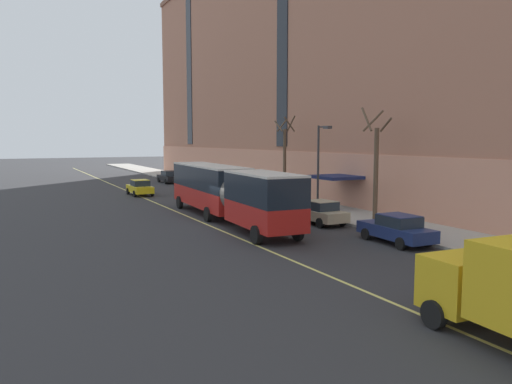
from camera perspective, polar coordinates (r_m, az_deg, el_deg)
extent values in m
plane|color=#303033|center=(32.46, -3.22, -3.75)|extent=(260.00, 260.00, 0.00)
cube|color=#ADA89E|center=(39.50, 7.52, -1.93)|extent=(5.02, 160.00, 0.15)
cube|color=#B2755B|center=(43.23, 20.00, 17.32)|extent=(12.00, 110.00, 28.46)
cube|color=tan|center=(38.34, 13.10, 0.92)|extent=(0.14, 110.00, 4.40)
cube|color=navy|center=(39.24, 9.19, 1.70)|extent=(3.20, 3.40, 0.24)
cube|color=#1E232B|center=(50.59, 3.03, 17.59)|extent=(0.10, 2.00, 21.63)
cube|color=#1E232B|center=(75.42, -7.65, 13.70)|extent=(0.10, 2.00, 21.63)
cube|color=red|center=(37.01, -5.32, -0.57)|extent=(2.95, 10.93, 1.31)
cube|color=black|center=(36.87, -5.34, 1.68)|extent=(2.97, 10.93, 1.60)
cube|color=silver|center=(36.82, -5.36, 3.01)|extent=(2.98, 10.94, 0.12)
cube|color=#19232D|center=(42.07, -7.74, 1.97)|extent=(2.29, 0.18, 1.20)
cube|color=orange|center=(42.03, -7.75, 3.03)|extent=(1.74, 0.13, 0.28)
cube|color=black|center=(42.25, -7.71, -0.53)|extent=(2.44, 0.22, 0.24)
cube|color=white|center=(41.99, -8.85, -0.25)|extent=(0.28, 0.07, 0.18)
cube|color=white|center=(42.48, -6.59, -0.14)|extent=(0.28, 0.07, 0.18)
cylinder|color=#595651|center=(31.41, -1.85, -0.25)|extent=(2.41, 1.10, 2.36)
cube|color=red|center=(28.26, 0.92, -2.59)|extent=(2.75, 6.26, 1.31)
cube|color=black|center=(28.08, 0.92, 0.35)|extent=(2.76, 6.26, 1.60)
cube|color=silver|center=(28.01, 0.92, 2.10)|extent=(2.78, 6.26, 0.12)
cylinder|color=black|center=(40.34, -8.72, -1.17)|extent=(0.34, 1.01, 1.00)
cylinder|color=black|center=(41.07, -5.38, -1.00)|extent=(0.34, 1.01, 1.00)
cylinder|color=black|center=(33.66, -5.53, -2.56)|extent=(0.34, 1.01, 1.00)
cylinder|color=black|center=(34.53, -1.61, -2.31)|extent=(0.34, 1.01, 1.00)
cylinder|color=black|center=(26.36, 0.02, -4.92)|extent=(0.34, 1.01, 1.00)
cylinder|color=black|center=(27.46, 4.78, -4.50)|extent=(0.34, 1.01, 1.00)
cube|color=#4C4C51|center=(38.50, 2.08, -1.24)|extent=(1.87, 4.55, 0.64)
cube|color=#232D38|center=(38.24, 2.26, -0.39)|extent=(1.58, 2.07, 0.56)
cube|color=#4C4C51|center=(38.21, 2.26, 0.06)|extent=(1.55, 1.98, 0.04)
cylinder|color=black|center=(39.33, -0.01, -1.55)|extent=(0.24, 0.65, 0.64)
cylinder|color=black|center=(40.16, 2.10, -1.40)|extent=(0.24, 0.65, 0.64)
cylinder|color=black|center=(36.93, 2.06, -2.05)|extent=(0.24, 0.65, 0.64)
cylinder|color=black|center=(37.81, 4.26, -1.88)|extent=(0.24, 0.65, 0.64)
cube|color=navy|center=(27.60, 15.68, -4.35)|extent=(1.92, 4.59, 0.64)
cube|color=#232D38|center=(27.34, 16.03, -3.19)|extent=(1.63, 2.09, 0.56)
cube|color=navy|center=(27.29, 16.05, -2.57)|extent=(1.59, 2.00, 0.04)
cylinder|color=black|center=(28.20, 12.46, -4.72)|extent=(0.24, 0.65, 0.64)
cylinder|color=black|center=(29.27, 15.18, -4.39)|extent=(0.24, 0.65, 0.64)
cylinder|color=black|center=(26.06, 16.21, -5.70)|extent=(0.24, 0.65, 0.64)
cylinder|color=black|center=(27.22, 18.99, -5.29)|extent=(0.24, 0.65, 0.64)
cube|color=#23603D|center=(52.15, -6.04, 0.64)|extent=(1.83, 4.43, 0.64)
cube|color=#232D38|center=(51.90, -5.95, 1.28)|extent=(1.56, 2.01, 0.56)
cube|color=#23603D|center=(51.87, -5.96, 1.61)|extent=(1.52, 1.92, 0.04)
cylinder|color=black|center=(53.14, -7.42, 0.37)|extent=(0.24, 0.65, 0.64)
cylinder|color=black|center=(53.75, -5.76, 0.46)|extent=(0.24, 0.65, 0.64)
cylinder|color=black|center=(50.62, -6.33, 0.11)|extent=(0.24, 0.65, 0.64)
cylinder|color=black|center=(51.26, -4.60, 0.20)|extent=(0.24, 0.65, 0.64)
cube|color=#4C4C51|center=(43.89, -1.99, -0.34)|extent=(1.79, 4.43, 0.64)
cube|color=#232D38|center=(43.63, -1.87, 0.41)|extent=(1.56, 2.00, 0.56)
cube|color=#4C4C51|center=(43.60, -1.87, 0.80)|extent=(1.53, 1.91, 0.04)
cylinder|color=black|center=(44.81, -3.72, -0.63)|extent=(0.23, 0.64, 0.64)
cylinder|color=black|center=(45.52, -1.73, -0.52)|extent=(0.23, 0.64, 0.64)
cylinder|color=black|center=(42.33, -2.25, -1.02)|extent=(0.23, 0.64, 0.64)
cylinder|color=black|center=(43.08, -0.18, -0.89)|extent=(0.23, 0.64, 0.64)
cube|color=black|center=(64.30, -9.95, 1.59)|extent=(1.84, 4.70, 0.64)
cube|color=#232D38|center=(64.03, -9.89, 2.12)|extent=(1.58, 2.13, 0.56)
cube|color=black|center=(64.01, -9.90, 2.38)|extent=(1.54, 2.04, 0.04)
cylinder|color=black|center=(65.45, -11.04, 1.37)|extent=(0.23, 0.64, 0.64)
cylinder|color=black|center=(65.96, -9.62, 1.43)|extent=(0.23, 0.64, 0.64)
cylinder|color=black|center=(62.69, -10.28, 1.18)|extent=(0.23, 0.64, 0.64)
cylinder|color=black|center=(63.22, -8.80, 1.25)|extent=(0.23, 0.64, 0.64)
cube|color=#BCAD89|center=(32.86, 7.23, -2.54)|extent=(1.92, 4.28, 0.64)
cube|color=#232D38|center=(32.61, 7.46, -1.54)|extent=(1.62, 1.95, 0.56)
cube|color=#BCAD89|center=(32.57, 7.46, -1.02)|extent=(1.59, 1.87, 0.04)
cylinder|color=black|center=(33.49, 4.70, -2.90)|extent=(0.24, 0.65, 0.64)
cylinder|color=black|center=(34.46, 7.12, -2.68)|extent=(0.24, 0.65, 0.64)
cylinder|color=black|center=(31.36, 7.33, -3.54)|extent=(0.24, 0.65, 0.64)
cylinder|color=black|center=(32.40, 9.82, -3.28)|extent=(0.24, 0.65, 0.64)
cube|color=gold|center=(16.33, 22.44, -9.55)|extent=(2.16, 1.79, 1.60)
cube|color=#1E2833|center=(16.86, 20.29, -8.10)|extent=(1.87, 0.16, 0.80)
cylinder|color=black|center=(15.86, 19.64, -13.04)|extent=(0.30, 0.85, 0.84)
cylinder|color=black|center=(17.31, 24.76, -11.63)|extent=(0.30, 0.85, 0.84)
cube|color=yellow|center=(50.62, -13.14, 0.35)|extent=(1.82, 4.33, 0.64)
cube|color=#232D38|center=(50.36, -13.09, 1.01)|extent=(1.56, 1.96, 0.56)
cube|color=yellow|center=(50.33, -13.10, 1.35)|extent=(1.53, 1.87, 0.04)
cylinder|color=black|center=(51.74, -14.41, 0.08)|extent=(0.23, 0.64, 0.64)
cylinder|color=black|center=(52.15, -12.59, 0.17)|extent=(0.23, 0.64, 0.64)
cylinder|color=black|center=(49.16, -13.70, -0.20)|extent=(0.23, 0.64, 0.64)
cylinder|color=black|center=(49.59, -11.79, -0.11)|extent=(0.23, 0.64, 0.64)
cylinder|color=brown|center=(34.54, 13.54, 2.05)|extent=(0.31, 0.31, 6.12)
cylinder|color=brown|center=(34.81, 14.62, 7.45)|extent=(0.39, 1.39, 0.95)
cylinder|color=brown|center=(35.12, 13.24, 7.91)|extent=(1.45, 0.57, 1.48)
cylinder|color=brown|center=(34.17, 12.54, 8.12)|extent=(0.54, 1.59, 1.64)
cylinder|color=brown|center=(44.66, 3.29, 3.17)|extent=(0.28, 0.28, 6.28)
cylinder|color=brown|center=(44.96, 4.01, 7.78)|extent=(0.16, 1.35, 1.41)
cylinder|color=brown|center=(45.04, 3.00, 7.63)|extent=(1.06, 0.13, 1.17)
cylinder|color=brown|center=(44.30, 2.58, 7.55)|extent=(0.13, 1.38, 1.01)
cylinder|color=brown|center=(44.19, 3.83, 7.74)|extent=(1.27, 0.39, 1.30)
cylinder|color=#2D2D30|center=(36.23, 7.11, 2.52)|extent=(0.16, 0.16, 6.34)
cylinder|color=#2D2D30|center=(35.72, 7.66, 7.40)|extent=(0.10, 1.10, 0.10)
cube|color=#3D3D3F|center=(35.27, 8.17, 7.33)|extent=(0.36, 0.60, 0.20)
cube|color=#E0D66B|center=(34.78, -7.01, -3.12)|extent=(0.16, 140.00, 0.01)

